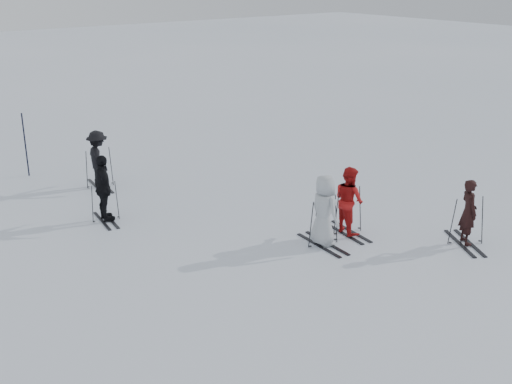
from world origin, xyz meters
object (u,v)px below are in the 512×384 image
skier_near_dark (468,213)px  skier_uphill_far (98,160)px  skier_uphill_left (104,189)px  skier_grey (324,211)px  piste_marker (25,145)px  skier_red (349,201)px

skier_near_dark → skier_uphill_far: bearing=58.7°
skier_uphill_left → skier_grey: bearing=-134.3°
skier_uphill_far → piste_marker: 2.90m
skier_uphill_left → piste_marker: size_ratio=0.86×
skier_near_dark → piste_marker: (-7.02, 12.26, 0.23)m
skier_red → skier_grey: (-1.04, -0.18, 0.02)m
skier_red → skier_uphill_far: (-3.67, 7.45, 0.00)m
skier_near_dark → skier_uphill_left: skier_uphill_left is taller
skier_uphill_left → piste_marker: bearing=12.0°
skier_uphill_left → skier_uphill_far: 3.03m
skier_red → piste_marker: size_ratio=0.84×
skier_uphill_far → skier_near_dark: bearing=-143.1°
skier_uphill_far → skier_grey: bearing=-153.8°
skier_grey → skier_uphill_left: (-3.71, 4.81, 0.01)m
skier_near_dark → skier_grey: size_ratio=0.93×
skier_near_dark → skier_red: size_ratio=0.94×
skier_grey → skier_uphill_far: bearing=23.5°
skier_grey → skier_uphill_left: size_ratio=0.98×
skier_grey → skier_red: bearing=-75.4°
skier_red → piste_marker: (-5.12, 9.95, 0.17)m
skier_uphill_far → piste_marker: bearing=37.4°
skier_red → skier_grey: skier_grey is taller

